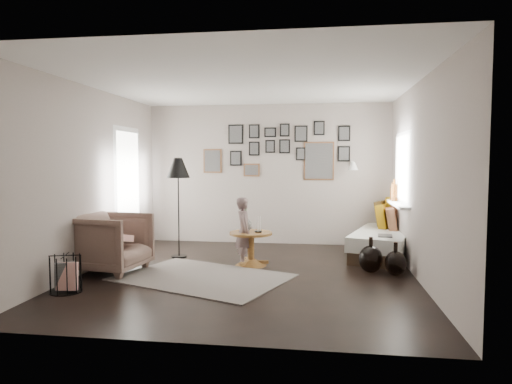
# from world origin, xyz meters

# --- Properties ---
(ground) EXTENTS (4.80, 4.80, 0.00)m
(ground) POSITION_xyz_m (0.00, 0.00, 0.00)
(ground) COLOR black
(ground) RESTS_ON ground
(wall_back) EXTENTS (4.50, 0.00, 4.50)m
(wall_back) POSITION_xyz_m (0.00, 2.40, 1.30)
(wall_back) COLOR #A2968E
(wall_back) RESTS_ON ground
(wall_front) EXTENTS (4.50, 0.00, 4.50)m
(wall_front) POSITION_xyz_m (0.00, -2.40, 1.30)
(wall_front) COLOR #A2968E
(wall_front) RESTS_ON ground
(wall_left) EXTENTS (0.00, 4.80, 4.80)m
(wall_left) POSITION_xyz_m (-2.25, 0.00, 1.30)
(wall_left) COLOR #A2968E
(wall_left) RESTS_ON ground
(wall_right) EXTENTS (0.00, 4.80, 4.80)m
(wall_right) POSITION_xyz_m (2.25, 0.00, 1.30)
(wall_right) COLOR #A2968E
(wall_right) RESTS_ON ground
(ceiling) EXTENTS (4.80, 4.80, 0.00)m
(ceiling) POSITION_xyz_m (0.00, 0.00, 2.60)
(ceiling) COLOR white
(ceiling) RESTS_ON wall_back
(door_left) EXTENTS (0.00, 2.14, 2.14)m
(door_left) POSITION_xyz_m (-2.23, 1.20, 1.05)
(door_left) COLOR white
(door_left) RESTS_ON wall_left
(window_right) EXTENTS (0.15, 1.32, 1.30)m
(window_right) POSITION_xyz_m (2.18, 1.34, 0.93)
(window_right) COLOR white
(window_right) RESTS_ON wall_right
(gallery_wall) EXTENTS (2.74, 0.03, 1.08)m
(gallery_wall) POSITION_xyz_m (0.29, 2.38, 1.74)
(gallery_wall) COLOR brown
(gallery_wall) RESTS_ON wall_back
(wall_sconce) EXTENTS (0.18, 0.36, 0.16)m
(wall_sconce) POSITION_xyz_m (1.55, 2.13, 1.46)
(wall_sconce) COLOR white
(wall_sconce) RESTS_ON wall_back
(rug) EXTENTS (2.54, 2.18, 0.01)m
(rug) POSITION_xyz_m (-0.56, -0.26, 0.01)
(rug) COLOR #B7ABA0
(rug) RESTS_ON ground
(pedestal_table) EXTENTS (0.64, 0.64, 0.50)m
(pedestal_table) POSITION_xyz_m (-0.03, 0.55, 0.23)
(pedestal_table) COLOR brown
(pedestal_table) RESTS_ON ground
(vase) EXTENTS (0.18, 0.18, 0.45)m
(vase) POSITION_xyz_m (-0.11, 0.57, 0.64)
(vase) COLOR black
(vase) RESTS_ON pedestal_table
(candles) EXTENTS (0.11, 0.11, 0.24)m
(candles) POSITION_xyz_m (0.08, 0.55, 0.61)
(candles) COLOR black
(candles) RESTS_ON pedestal_table
(daybed) EXTENTS (1.31, 2.01, 0.92)m
(daybed) POSITION_xyz_m (2.00, 1.57, 0.29)
(daybed) COLOR black
(daybed) RESTS_ON ground
(magazine_on_daybed) EXTENTS (0.24, 0.30, 0.01)m
(magazine_on_daybed) POSITION_xyz_m (1.96, 0.93, 0.43)
(magazine_on_daybed) COLOR black
(magazine_on_daybed) RESTS_ON daybed
(armchair) EXTENTS (1.02, 1.00, 0.82)m
(armchair) POSITION_xyz_m (-1.90, -0.12, 0.41)
(armchair) COLOR brown
(armchair) RESTS_ON ground
(armchair_cushion) EXTENTS (0.43, 0.44, 0.17)m
(armchair_cushion) POSITION_xyz_m (-1.87, -0.07, 0.48)
(armchair_cushion) COLOR white
(armchair_cushion) RESTS_ON armchair
(floor_lamp) EXTENTS (0.37, 0.37, 1.60)m
(floor_lamp) POSITION_xyz_m (-1.27, 0.94, 1.38)
(floor_lamp) COLOR black
(floor_lamp) RESTS_ON ground
(magazine_basket) EXTENTS (0.44, 0.44, 0.44)m
(magazine_basket) POSITION_xyz_m (-2.00, -1.13, 0.22)
(magazine_basket) COLOR black
(magazine_basket) RESTS_ON ground
(demijohn_large) EXTENTS (0.33, 0.33, 0.50)m
(demijohn_large) POSITION_xyz_m (1.68, 0.35, 0.19)
(demijohn_large) COLOR black
(demijohn_large) RESTS_ON ground
(demijohn_small) EXTENTS (0.29, 0.29, 0.45)m
(demijohn_small) POSITION_xyz_m (2.00, 0.23, 0.17)
(demijohn_small) COLOR black
(demijohn_small) RESTS_ON ground
(child) EXTENTS (0.36, 0.43, 1.02)m
(child) POSITION_xyz_m (-0.14, 0.52, 0.51)
(child) COLOR #6D5756
(child) RESTS_ON ground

